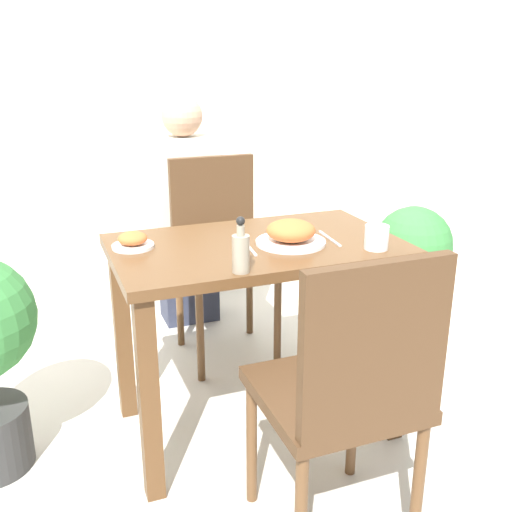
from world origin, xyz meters
name	(u,v)px	position (x,y,z in m)	size (l,w,h in m)	color
ground_plane	(256,423)	(0.00, 0.00, 0.00)	(16.00, 16.00, 0.00)	beige
wall_back	(158,65)	(0.00, 1.47, 1.30)	(8.00, 0.05, 2.60)	white
dining_table	(256,279)	(0.00, 0.00, 0.60)	(1.00, 0.60, 0.74)	brown
chair_near	(349,387)	(0.02, -0.64, 0.52)	(0.42, 0.42, 0.91)	#4C331E
chair_far	(220,245)	(0.07, 0.65, 0.52)	(0.42, 0.42, 0.91)	#4C331E
food_plate	(291,233)	(0.11, -0.06, 0.78)	(0.24, 0.24, 0.08)	white
side_plate	(133,241)	(-0.41, 0.09, 0.76)	(0.14, 0.14, 0.05)	white
drink_cup	(377,237)	(0.35, -0.21, 0.78)	(0.08, 0.08, 0.08)	white
sauce_bottle	(241,251)	(-0.15, -0.26, 0.80)	(0.05, 0.05, 0.17)	gray
fork_utensil	(250,248)	(-0.04, -0.06, 0.74)	(0.03, 0.16, 0.00)	silver
spoon_utensil	(330,238)	(0.26, -0.06, 0.74)	(0.02, 0.19, 0.00)	silver
potted_plant_right	(411,265)	(0.84, 0.24, 0.46)	(0.34, 0.34, 0.73)	#333333
person_figure	(186,214)	(0.02, 1.04, 0.58)	(0.34, 0.22, 1.17)	#2D3347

